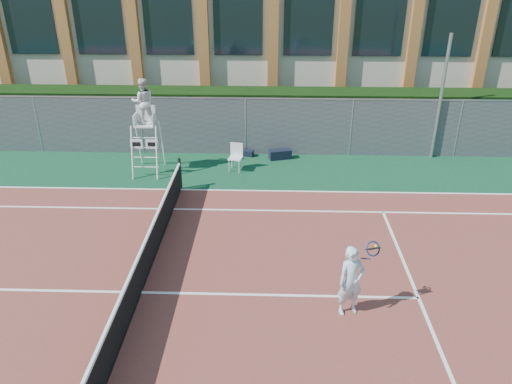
{
  "coord_description": "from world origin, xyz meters",
  "views": [
    {
      "loc": [
        2.98,
        -9.27,
        7.22
      ],
      "look_at": [
        2.58,
        3.0,
        1.2
      ],
      "focal_mm": 35.0,
      "sensor_mm": 36.0,
      "label": 1
    }
  ],
  "objects_px": {
    "umpire_chair": "(143,104)",
    "tennis_player": "(351,281)",
    "plastic_chair": "(236,154)",
    "steel_pole": "(441,98)"
  },
  "relations": [
    {
      "from": "umpire_chair",
      "to": "tennis_player",
      "type": "height_order",
      "value": "umpire_chair"
    },
    {
      "from": "umpire_chair",
      "to": "tennis_player",
      "type": "xyz_separation_m",
      "value": [
        6.09,
        -7.56,
        -1.62
      ]
    },
    {
      "from": "plastic_chair",
      "to": "tennis_player",
      "type": "height_order",
      "value": "tennis_player"
    },
    {
      "from": "plastic_chair",
      "to": "tennis_player",
      "type": "relative_size",
      "value": 0.59
    },
    {
      "from": "steel_pole",
      "to": "plastic_chair",
      "type": "bearing_deg",
      "value": -169.04
    },
    {
      "from": "steel_pole",
      "to": "tennis_player",
      "type": "relative_size",
      "value": 2.78
    },
    {
      "from": "umpire_chair",
      "to": "tennis_player",
      "type": "bearing_deg",
      "value": -51.15
    },
    {
      "from": "steel_pole",
      "to": "tennis_player",
      "type": "height_order",
      "value": "steel_pole"
    },
    {
      "from": "plastic_chair",
      "to": "steel_pole",
      "type": "bearing_deg",
      "value": 10.96
    },
    {
      "from": "plastic_chair",
      "to": "umpire_chair",
      "type": "bearing_deg",
      "value": -175.88
    }
  ]
}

